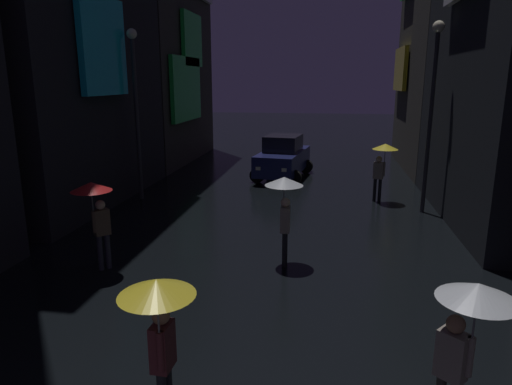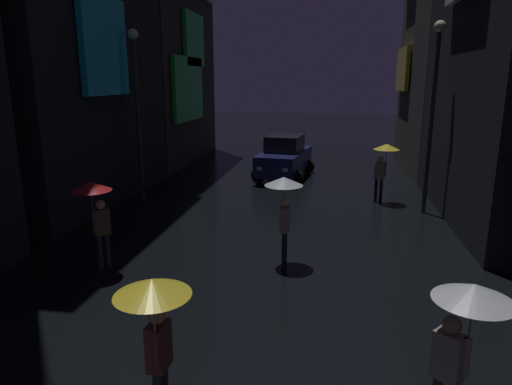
{
  "view_description": "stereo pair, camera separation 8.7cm",
  "coord_description": "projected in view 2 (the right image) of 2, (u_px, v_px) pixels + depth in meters",
  "views": [
    {
      "loc": [
        1.82,
        -1.64,
        4.31
      ],
      "look_at": [
        0.0,
        9.72,
        1.46
      ],
      "focal_mm": 32.0,
      "sensor_mm": 36.0,
      "label": 1
    },
    {
      "loc": [
        1.91,
        -1.62,
        4.31
      ],
      "look_at": [
        0.0,
        9.72,
        1.46
      ],
      "focal_mm": 32.0,
      "sensor_mm": 36.0,
      "label": 2
    }
  ],
  "objects": [
    {
      "name": "building_left_far",
      "position": [
        155.0,
        16.0,
        23.68
      ],
      "size": [
        4.25,
        8.7,
        15.08
      ],
      "color": "#33302D",
      "rests_on": "ground"
    },
    {
      "name": "building_right_far",
      "position": [
        459.0,
        22.0,
        21.11
      ],
      "size": [
        4.25,
        8.01,
        13.8
      ],
      "color": "#33302D",
      "rests_on": "ground"
    },
    {
      "name": "pedestrian_midstreet_left_clear",
      "position": [
        465.0,
        319.0,
        5.17
      ],
      "size": [
        0.9,
        0.9,
        2.12
      ],
      "color": "#38332D",
      "rests_on": "ground"
    },
    {
      "name": "pedestrian_midstreet_centre_yellow",
      "position": [
        384.0,
        156.0,
        16.17
      ],
      "size": [
        0.9,
        0.9,
        2.12
      ],
      "color": "black",
      "rests_on": "ground"
    },
    {
      "name": "pedestrian_foreground_left_red",
      "position": [
        95.0,
        201.0,
        10.22
      ],
      "size": [
        0.9,
        0.9,
        2.12
      ],
      "color": "#2D2D38",
      "rests_on": "ground"
    },
    {
      "name": "pedestrian_far_right_clear",
      "position": [
        284.0,
        197.0,
        10.62
      ],
      "size": [
        0.9,
        0.9,
        2.12
      ],
      "color": "black",
      "rests_on": "ground"
    },
    {
      "name": "pedestrian_foreground_right_yellow",
      "position": [
        155.0,
        312.0,
        5.33
      ],
      "size": [
        0.9,
        0.9,
        2.12
      ],
      "color": "black",
      "rests_on": "ground"
    },
    {
      "name": "car_distant",
      "position": [
        284.0,
        157.0,
        20.45
      ],
      "size": [
        2.62,
        4.31,
        1.92
      ],
      "color": "navy",
      "rests_on": "ground"
    },
    {
      "name": "streetlamp_right_far",
      "position": [
        433.0,
        98.0,
        14.38
      ],
      "size": [
        0.36,
        0.36,
        6.07
      ],
      "color": "#2D2D33",
      "rests_on": "ground"
    },
    {
      "name": "streetlamp_left_far",
      "position": [
        137.0,
        97.0,
        16.16
      ],
      "size": [
        0.36,
        0.36,
        6.03
      ],
      "color": "#2D2D33",
      "rests_on": "ground"
    }
  ]
}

